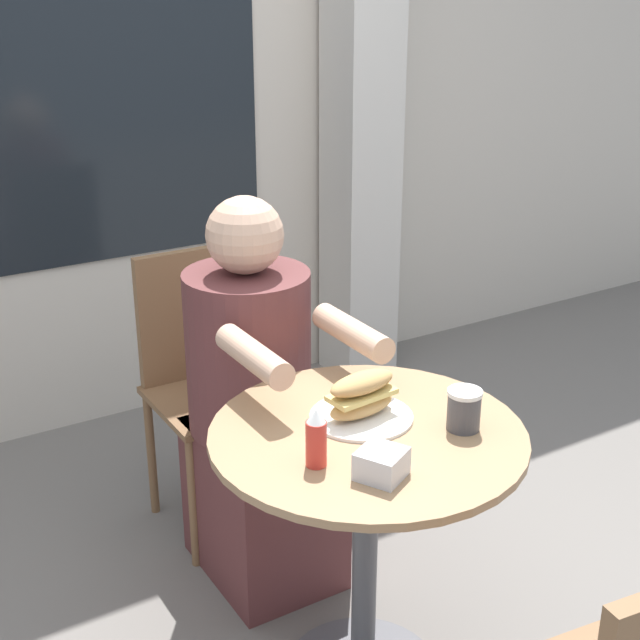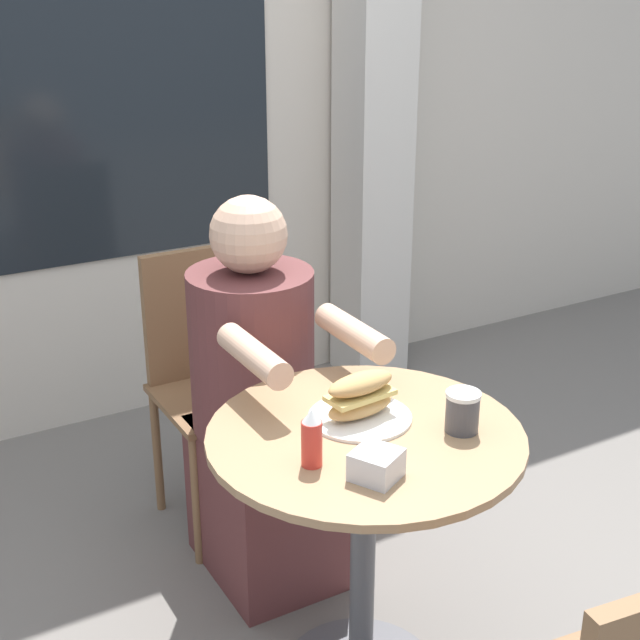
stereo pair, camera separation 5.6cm
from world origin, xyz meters
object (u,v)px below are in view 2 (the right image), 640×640
(cafe_table, at_px, (364,503))
(drink_cup, at_px, (462,411))
(condiment_bottle, at_px, (312,438))
(diner_chair, at_px, (209,363))
(sandwich_on_plate, at_px, (360,401))
(seated_diner, at_px, (259,419))

(cafe_table, xyz_separation_m, drink_cup, (0.19, -0.10, 0.23))
(drink_cup, height_order, condiment_bottle, condiment_bottle)
(drink_cup, bearing_deg, diner_chair, 101.01)
(cafe_table, bearing_deg, condiment_bottle, -160.01)
(condiment_bottle, bearing_deg, sandwich_on_plate, 32.01)
(diner_chair, xyz_separation_m, seated_diner, (-0.00, -0.35, -0.04))
(sandwich_on_plate, xyz_separation_m, condiment_bottle, (-0.20, -0.12, 0.02))
(diner_chair, xyz_separation_m, condiment_bottle, (-0.17, -0.96, 0.24))
(drink_cup, xyz_separation_m, condiment_bottle, (-0.36, 0.04, 0.01))
(sandwich_on_plate, relative_size, drink_cup, 2.52)
(diner_chair, height_order, seated_diner, seated_diner)
(cafe_table, relative_size, diner_chair, 0.83)
(diner_chair, bearing_deg, seated_diner, 90.06)
(cafe_table, distance_m, sandwich_on_plate, 0.24)
(seated_diner, xyz_separation_m, condiment_bottle, (-0.17, -0.61, 0.28))
(seated_diner, xyz_separation_m, sandwich_on_plate, (0.03, -0.49, 0.26))
(sandwich_on_plate, height_order, condiment_bottle, condiment_bottle)
(sandwich_on_plate, bearing_deg, cafe_table, -111.30)
(sandwich_on_plate, distance_m, drink_cup, 0.23)
(drink_cup, distance_m, condiment_bottle, 0.37)
(cafe_table, height_order, drink_cup, drink_cup)
(cafe_table, bearing_deg, drink_cup, -27.88)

